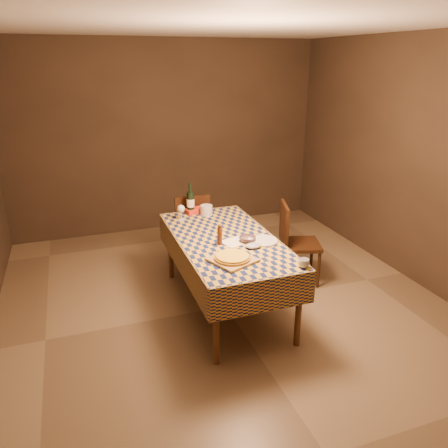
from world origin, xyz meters
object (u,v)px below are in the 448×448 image
(dining_table, at_px, (226,245))
(chair_right, at_px, (294,239))
(cutting_board, at_px, (232,260))
(chair_far, at_px, (191,225))
(white_plate, at_px, (263,241))
(wine_bottle, at_px, (190,202))
(bowl, at_px, (247,239))
(pizza, at_px, (232,257))

(dining_table, distance_m, chair_right, 0.98)
(cutting_board, relative_size, chair_right, 0.37)
(cutting_board, height_order, chair_far, chair_far)
(cutting_board, height_order, white_plate, cutting_board)
(wine_bottle, bearing_deg, chair_far, 76.02)
(cutting_board, bearing_deg, dining_table, 76.70)
(bowl, relative_size, chair_far, 0.17)
(wine_bottle, xyz_separation_m, chair_far, (0.06, 0.25, -0.38))
(chair_right, bearing_deg, bowl, -149.53)
(pizza, relative_size, white_plate, 1.13)
(dining_table, xyz_separation_m, cutting_board, (-0.12, -0.51, 0.09))
(pizza, relative_size, bowl, 2.02)
(dining_table, bearing_deg, pizza, -103.30)
(chair_far, xyz_separation_m, chair_right, (0.98, -0.79, 0.00))
(chair_far, relative_size, chair_right, 1.00)
(cutting_board, height_order, bowl, bowl)
(dining_table, relative_size, cutting_board, 5.34)
(wine_bottle, height_order, chair_right, wine_bottle)
(bowl, bearing_deg, chair_far, 100.72)
(dining_table, height_order, pizza, pizza)
(chair_far, height_order, chair_right, same)
(bowl, xyz_separation_m, wine_bottle, (-0.29, 0.98, 0.11))
(chair_far, bearing_deg, cutting_board, -92.01)
(pizza, xyz_separation_m, white_plate, (0.43, 0.31, -0.03))
(white_plate, bearing_deg, dining_table, 146.73)
(dining_table, bearing_deg, wine_bottle, 98.55)
(cutting_board, distance_m, bowl, 0.46)
(bowl, bearing_deg, cutting_board, -128.93)
(cutting_board, height_order, chair_right, chair_right)
(cutting_board, height_order, pizza, pizza)
(white_plate, bearing_deg, wine_bottle, 112.66)
(cutting_board, xyz_separation_m, chair_right, (1.04, 0.80, -0.26))
(dining_table, relative_size, wine_bottle, 5.23)
(wine_bottle, bearing_deg, pizza, -89.77)
(cutting_board, xyz_separation_m, bowl, (0.29, 0.36, 0.01))
(dining_table, distance_m, pizza, 0.53)
(bowl, bearing_deg, chair_right, 30.47)
(wine_bottle, relative_size, white_plate, 1.22)
(white_plate, bearing_deg, pizza, -144.35)
(bowl, xyz_separation_m, chair_right, (0.75, 0.44, -0.27))
(pizza, height_order, chair_right, chair_right)
(bowl, bearing_deg, dining_table, 138.39)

